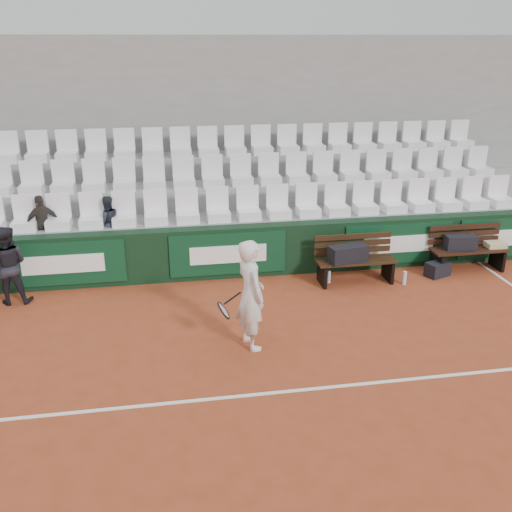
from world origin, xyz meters
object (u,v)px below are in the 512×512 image
Objects in this scene: spectator_b at (40,200)px; sports_bag_right at (460,242)px; ball_kid at (8,265)px; tennis_player at (250,295)px; water_bottle_far at (405,278)px; bench_left at (355,271)px; sports_bag_left at (348,254)px; water_bottle_near at (329,277)px; sports_bag_ground at (438,269)px; bench_right at (467,259)px; spectator_c at (106,199)px.

sports_bag_right is at bearing 148.75° from spectator_b.
tennis_player is at bearing 149.86° from ball_kid.
bench_left is at bearing 163.16° from water_bottle_far.
spectator_b reaches higher than bench_left.
sports_bag_left reaches higher than bench_left.
tennis_player is at bearing -131.31° from water_bottle_near.
bench_left is 3.27× the size of sports_bag_ground.
water_bottle_near is 0.15× the size of tennis_player.
sports_bag_ground is (1.86, 0.06, -0.46)m from sports_bag_left.
bench_right is 0.41m from sports_bag_right.
ball_kid is (-7.07, 0.42, 0.57)m from water_bottle_far.
bench_left is at bearing -179.56° from sports_bag_ground.
spectator_b is (-5.24, 1.15, 1.42)m from water_bottle_near.
tennis_player is at bearing -154.69° from bench_right.
tennis_player is 1.55× the size of spectator_b.
water_bottle_near is (-2.18, 0.04, -0.02)m from sports_bag_ground.
bench_right is 5.26m from tennis_player.
sports_bag_left is 0.71× the size of spectator_c.
ball_kid is (-7.87, 0.14, 0.55)m from sports_bag_ground.
spectator_b reaches higher than spectator_c.
ball_kid is (-5.69, 0.11, 0.57)m from water_bottle_near.
bench_left is 1.38× the size of spectator_b.
bench_right is 7.14m from spectator_c.
sports_bag_left is 2.78× the size of water_bottle_far.
sports_bag_right reaches higher than water_bottle_far.
water_bottle_near is at bearing 178.34° from ball_kid.
tennis_player is at bearing -153.51° from sports_bag_right.
spectator_c reaches higher than sports_bag_ground.
water_bottle_far is 5.80m from spectator_c.
bench_left reaches higher than water_bottle_far.
spectator_c reaches higher than water_bottle_near.
sports_bag_right is at bearing 170.96° from bench_right.
bench_right is 3.27× the size of sports_bag_ground.
sports_bag_right is at bearing 20.33° from water_bottle_far.
sports_bag_left is 0.52× the size of ball_kid.
spectator_b is (-6.62, 1.46, 1.41)m from water_bottle_far.
sports_bag_ground is 1.85× the size of water_bottle_near.
bench_right is 1.48× the size of spectator_c.
ball_kid reaches higher than water_bottle_far.
water_bottle_far is at bearing 176.01° from ball_kid.
bench_right reaches higher than sports_bag_ground.
water_bottle_far is (-1.32, -0.49, -0.46)m from sports_bag_right.
spectator_c is (-6.76, 0.97, 0.92)m from sports_bag_right.
spectator_b is (-7.95, 0.97, 0.95)m from sports_bag_right.
spectator_b is (-5.74, 1.20, 1.32)m from bench_left.
spectator_b reaches higher than water_bottle_near.
ball_kid reaches higher than sports_bag_right.
sports_bag_ground is 0.42× the size of spectator_b.
spectator_c is (-4.38, 1.25, 0.90)m from sports_bag_left.
spectator_c is (-6.95, 1.00, 1.28)m from bench_right.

